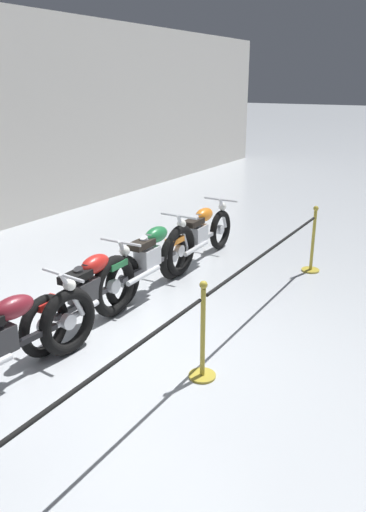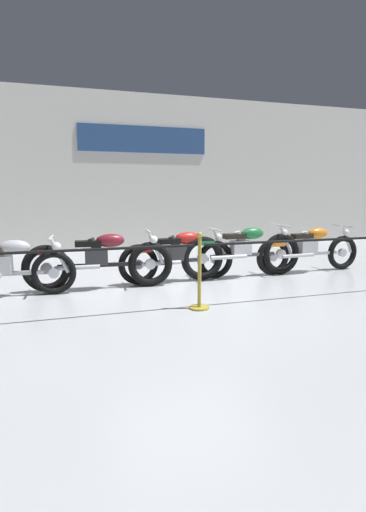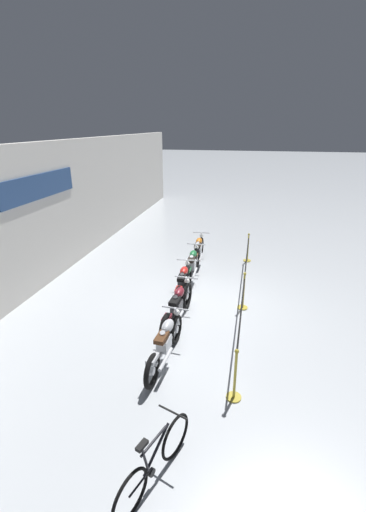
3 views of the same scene
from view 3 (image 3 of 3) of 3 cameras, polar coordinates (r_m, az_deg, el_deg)
The scene contains 11 objects.
ground_plane at distance 9.72m, azimuth 3.90°, elevation -7.60°, with size 120.00×120.00×0.00m, color #B2B7BC.
back_wall at distance 10.82m, azimuth -23.88°, elevation 5.61°, with size 28.00×0.29×4.20m.
motorcycle_silver_0 at distance 7.25m, azimuth -2.98°, elevation -14.27°, with size 2.14×0.62×0.92m.
motorcycle_maroon_1 at distance 8.45m, azimuth -0.95°, elevation -8.63°, with size 2.43×0.62×0.96m.
motorcycle_red_2 at distance 9.68m, azimuth 0.00°, elevation -4.60°, with size 2.15×0.62×0.93m.
motorcycle_green_3 at distance 10.79m, azimuth 1.54°, elevation -1.70°, with size 2.42×0.62×0.98m.
motorcycle_orange_4 at distance 12.15m, azimuth 2.57°, elevation 0.85°, with size 2.34×0.62×0.93m.
bicycle at distance 5.43m, azimuth -4.77°, elevation -31.07°, with size 1.61×0.70×0.95m.
stanchion_far_left at distance 8.18m, azimuth 9.78°, elevation -8.25°, with size 6.92×0.28×1.05m.
stanchion_mid_left at distance 9.36m, azimuth 10.00°, elevation -6.62°, with size 0.28×0.28×1.05m.
stanchion_mid_right at distance 12.58m, azimuth 10.72°, elevation 0.71°, with size 0.28×0.28×1.05m.
Camera 3 is at (-8.46, -1.12, 4.66)m, focal length 24.00 mm.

